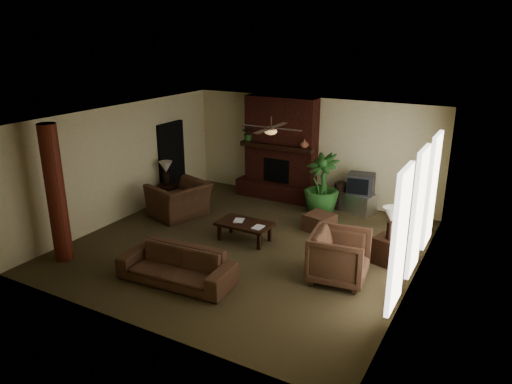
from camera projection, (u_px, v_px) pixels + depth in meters
The scene contains 23 objects.
room_shell at pixel (247, 184), 10.04m from camera, with size 7.00×7.00×7.00m.
fireplace at pixel (280, 157), 13.15m from camera, with size 2.40×0.70×2.80m.
windows at pixel (418, 212), 8.63m from camera, with size 0.08×3.65×2.35m.
log_column at pixel (56, 194), 9.41m from camera, with size 0.36×0.36×2.80m, color maroon.
doorway at pixel (172, 160), 13.22m from camera, with size 0.10×1.00×2.10m, color black.
ceiling_fan at pixel (271, 130), 9.74m from camera, with size 1.35×1.35×0.37m.
sofa at pixel (176, 261), 8.82m from camera, with size 2.17×0.63×0.85m, color #4E3221.
armchair_left at pixel (179, 195), 11.92m from camera, with size 1.32×0.86×1.15m, color #4E3221.
armchair_right at pixel (340, 254), 8.84m from camera, with size 1.02×0.96×1.05m, color #4E3221.
coffee_table at pixel (245, 225), 10.58m from camera, with size 1.20×0.70×0.43m.
ottoman at pixel (320, 222), 11.19m from camera, with size 0.60×0.60×0.40m, color #4E3221.
tv_stand at pixel (358, 202), 12.33m from camera, with size 0.85×0.50×0.50m, color silver.
tv at pixel (361, 184), 12.14m from camera, with size 0.72×0.61×0.52m.
floor_vase at pixel (341, 193), 12.49m from camera, with size 0.34×0.34×0.77m.
floor_plant at pixel (321, 198), 12.10m from camera, with size 0.88×1.57×0.88m, color #2B5D25.
side_table_left at pixel (168, 195), 12.83m from camera, with size 0.50×0.50×0.55m, color black.
lamp_left at pixel (166, 169), 12.60m from camera, with size 0.43×0.43×0.65m.
side_table_right at pixel (388, 250), 9.58m from camera, with size 0.50×0.50×0.55m, color black.
lamp_right at pixel (391, 217), 9.33m from camera, with size 0.42×0.42×0.65m.
mantel_plant at pixel (249, 135), 13.20m from camera, with size 0.38×0.42×0.33m, color #2B5D25.
mantel_vase at pixel (304, 144), 12.40m from camera, with size 0.22×0.23×0.22m, color #9A5C3D.
book_a at pixel (234, 215), 10.61m from camera, with size 0.22×0.03×0.29m, color #999999.
book_b at pixel (254, 221), 10.28m from camera, with size 0.21×0.02×0.29m, color #999999.
Camera 1 is at (4.81, -8.27, 4.44)m, focal length 33.61 mm.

